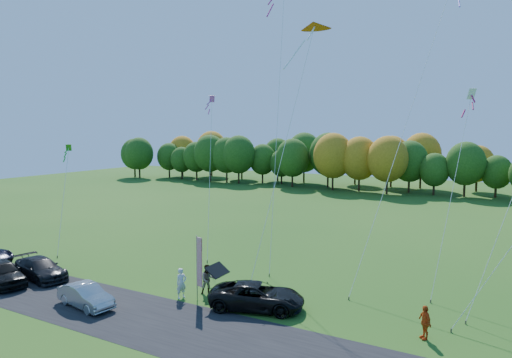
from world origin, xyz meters
The scene contains 17 objects.
ground centered at (0.00, 0.00, 0.00)m, with size 160.00×160.00×0.00m, color #1E4C14.
asphalt_strip centered at (0.00, -4.00, 0.01)m, with size 90.00×6.00×0.01m, color black.
tree_line centered at (0.00, 55.00, 0.00)m, with size 116.00×12.00×10.00m, color #1E4711, non-canonical shape.
black_suv centered at (3.24, 0.29, 0.77)m, with size 2.57×5.57×1.55m, color black.
silver_sedan centered at (-5.81, -4.42, 0.68)m, with size 1.43×4.11×1.35m, color #9E9EA2.
dark_truck_a centered at (-12.82, -2.38, 0.73)m, with size 2.04×5.03×1.46m, color black.
dark_truck_b centered at (-13.99, -4.49, 0.84)m, with size 1.98×4.93×1.68m, color black.
person_tailgate_a centered at (-1.73, -0.51, 0.95)m, with size 0.70×0.46×1.91m, color silver.
person_tailgate_b centered at (-0.73, 0.93, 0.95)m, with size 0.92×0.72×1.90m, color gray.
person_east centered at (12.52, 0.99, 0.87)m, with size 1.02×0.42×1.74m, color #D04A13.
feather_flag centered at (-0.47, -0.36, 2.51)m, with size 0.52×0.20×4.11m.
kite_delta_blue centered at (-0.58, 10.66, 12.36)m, with size 5.04×10.45×25.47m.
kite_parafoil_orange centered at (9.50, 10.82, 11.38)m, with size 6.02×13.75×23.20m.
kite_delta_red centered at (1.98, 7.14, 10.51)m, with size 2.44×10.19×19.81m.
kite_diamond_green centered at (-18.24, 3.96, 4.54)m, with size 4.31×5.13×9.49m.
kite_diamond_white centered at (12.68, 9.90, 6.71)m, with size 1.87×7.90×13.80m.
kite_diamond_pink centered at (-6.61, 9.71, 6.79)m, with size 4.17×6.71×13.95m.
Camera 1 is at (15.80, -22.40, 10.50)m, focal length 32.00 mm.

